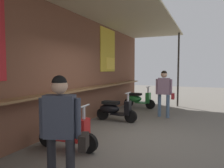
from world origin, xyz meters
TOP-DOWN VIEW (x-y plane):
  - ground_plane at (0.00, 0.00)m, footprint 33.63×33.63m
  - market_stall_facade at (0.00, 1.83)m, footprint 12.01×2.74m
  - scooter_red at (-1.36, 1.08)m, footprint 0.47×1.40m
  - scooter_black at (1.32, 1.08)m, footprint 0.46×1.40m
  - scooter_green at (3.92, 1.08)m, footprint 0.48×1.40m
  - shopper_with_handbag at (2.55, -0.31)m, footprint 0.29×0.65m
  - shopper_browsing at (-2.73, 0.08)m, footprint 0.43×0.64m

SIDE VIEW (x-z plane):
  - ground_plane at x=0.00m, z-range 0.00..0.00m
  - scooter_red at x=-1.36m, z-range -0.10..0.87m
  - scooter_black at x=1.32m, z-range -0.10..0.87m
  - scooter_green at x=3.92m, z-range -0.10..0.87m
  - shopper_browsing at x=-2.73m, z-range 0.17..1.79m
  - shopper_with_handbag at x=2.55m, z-range 0.18..1.83m
  - market_stall_facade at x=0.00m, z-range 0.20..3.81m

